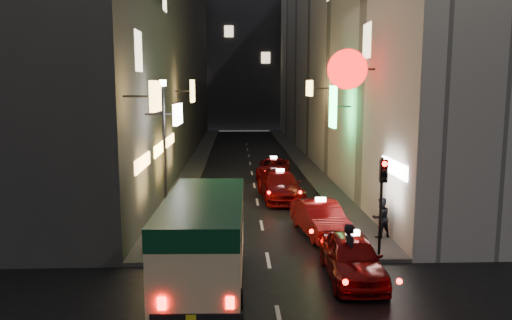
{
  "coord_description": "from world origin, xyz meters",
  "views": [
    {
      "loc": [
        -1.11,
        -8.44,
        6.1
      ],
      "look_at": [
        -0.25,
        13.0,
        2.94
      ],
      "focal_mm": 35.0,
      "sensor_mm": 36.0,
      "label": 1
    }
  ],
  "objects": [
    {
      "name": "building_left",
      "position": [
        -8.0,
        33.99,
        9.0
      ],
      "size": [
        7.49,
        52.0,
        18.0
      ],
      "color": "#373432",
      "rests_on": "ground"
    },
    {
      "name": "building_right",
      "position": [
        8.0,
        33.99,
        9.0
      ],
      "size": [
        8.1,
        52.0,
        18.0
      ],
      "color": "#B8B1A8",
      "rests_on": "ground"
    },
    {
      "name": "building_far",
      "position": [
        0.0,
        66.0,
        11.0
      ],
      "size": [
        30.0,
        10.0,
        22.0
      ],
      "primitive_type": "cube",
      "color": "#2F2F33",
      "rests_on": "ground"
    },
    {
      "name": "sidewalk_left",
      "position": [
        -4.25,
        34.0,
        0.07
      ],
      "size": [
        1.5,
        52.0,
        0.15
      ],
      "primitive_type": "cube",
      "color": "#464441",
      "rests_on": "ground"
    },
    {
      "name": "sidewalk_right",
      "position": [
        4.25,
        34.0,
        0.07
      ],
      "size": [
        1.5,
        52.0,
        0.15
      ],
      "primitive_type": "cube",
      "color": "#464441",
      "rests_on": "ground"
    },
    {
      "name": "minibus",
      "position": [
        -2.09,
        6.11,
        1.78
      ],
      "size": [
        2.46,
        6.59,
        2.81
      ],
      "color": "beige",
      "rests_on": "ground"
    },
    {
      "name": "taxi_near",
      "position": [
        2.56,
        6.7,
        0.84
      ],
      "size": [
        2.25,
        5.29,
        1.84
      ],
      "color": "#680506",
      "rests_on": "ground"
    },
    {
      "name": "taxi_second",
      "position": [
        2.36,
        11.5,
        0.82
      ],
      "size": [
        2.88,
        5.43,
        1.81
      ],
      "color": "#680506",
      "rests_on": "ground"
    },
    {
      "name": "taxi_third",
      "position": [
        1.28,
        18.19,
        0.88
      ],
      "size": [
        2.68,
        5.7,
        1.93
      ],
      "color": "#680506",
      "rests_on": "ground"
    },
    {
      "name": "taxi_far",
      "position": [
        1.41,
        24.7,
        0.75
      ],
      "size": [
        2.53,
        4.93,
        1.67
      ],
      "color": "#680506",
      "rests_on": "ground"
    },
    {
      "name": "pedestrian_crossing",
      "position": [
        2.44,
        6.46,
        1.06
      ],
      "size": [
        0.5,
        0.73,
        2.12
      ],
      "primitive_type": "imported",
      "rotation": [
        0.0,
        0.0,
        1.49
      ],
      "color": "black",
      "rests_on": "ground"
    },
    {
      "name": "pedestrian_sidewalk",
      "position": [
        4.6,
        10.55,
        1.06
      ],
      "size": [
        0.79,
        0.64,
        1.83
      ],
      "primitive_type": "imported",
      "rotation": [
        0.0,
        0.0,
        3.49
      ],
      "color": "black",
      "rests_on": "sidewalk_right"
    },
    {
      "name": "traffic_light",
      "position": [
        4.0,
        8.47,
        2.69
      ],
      "size": [
        0.26,
        0.43,
        3.5
      ],
      "color": "black",
      "rests_on": "sidewalk_right"
    },
    {
      "name": "lamp_post",
      "position": [
        -4.2,
        13.0,
        3.72
      ],
      "size": [
        0.28,
        0.28,
        6.22
      ],
      "color": "black",
      "rests_on": "sidewalk_left"
    }
  ]
}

